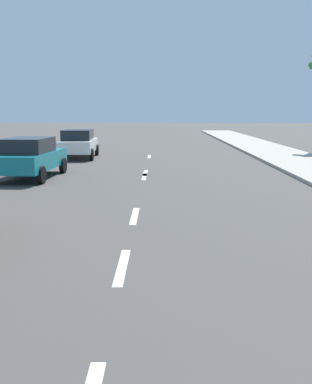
# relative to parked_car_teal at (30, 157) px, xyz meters

# --- Properties ---
(ground_plane) EXTENTS (160.00, 160.00, 0.00)m
(ground_plane) POSITION_rel_parked_car_teal_xyz_m (4.43, -2.00, -0.84)
(ground_plane) COLOR #423F3D
(lane_stripe_3) EXTENTS (0.16, 1.80, 0.01)m
(lane_stripe_3) POSITION_rel_parked_car_teal_xyz_m (4.43, -10.06, -0.83)
(lane_stripe_3) COLOR white
(lane_stripe_3) RESTS_ON ground
(lane_stripe_4) EXTENTS (0.16, 1.80, 0.01)m
(lane_stripe_4) POSITION_rel_parked_car_teal_xyz_m (4.43, -6.36, -0.83)
(lane_stripe_4) COLOR white
(lane_stripe_4) RESTS_ON ground
(lane_stripe_5) EXTENTS (0.16, 1.80, 0.01)m
(lane_stripe_5) POSITION_rel_parked_car_teal_xyz_m (4.43, 0.39, -0.83)
(lane_stripe_5) COLOR white
(lane_stripe_5) RESTS_ON ground
(lane_stripe_6) EXTENTS (0.16, 1.80, 0.01)m
(lane_stripe_6) POSITION_rel_parked_car_teal_xyz_m (4.43, 1.46, -0.83)
(lane_stripe_6) COLOR white
(lane_stripe_6) RESTS_ON ground
(lane_stripe_7) EXTENTS (0.16, 1.80, 0.01)m
(lane_stripe_7) POSITION_rel_parked_car_teal_xyz_m (4.43, 8.37, -0.83)
(lane_stripe_7) COLOR white
(lane_stripe_7) RESTS_ON ground
(parked_car_teal) EXTENTS (2.14, 4.32, 1.57)m
(parked_car_teal) POSITION_rel_parked_car_teal_xyz_m (0.00, 0.00, 0.00)
(parked_car_teal) COLOR #14727A
(parked_car_teal) RESTS_ON ground
(parked_car_white) EXTENTS (2.06, 4.20, 1.57)m
(parked_car_white) POSITION_rel_parked_car_teal_xyz_m (0.52, 7.54, -0.00)
(parked_car_white) COLOR white
(parked_car_white) RESTS_ON ground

